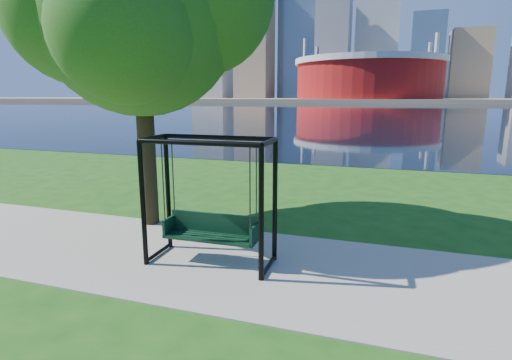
% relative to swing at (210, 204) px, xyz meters
% --- Properties ---
extents(ground, '(900.00, 900.00, 0.00)m').
position_rel_swing_xyz_m(ground, '(0.60, 0.57, -1.26)').
color(ground, '#1E5114').
rests_on(ground, ground).
extents(path, '(120.00, 4.00, 0.03)m').
position_rel_swing_xyz_m(path, '(0.60, 0.07, -1.25)').
color(path, '#9E937F').
rests_on(path, ground).
extents(river, '(900.00, 180.00, 0.02)m').
position_rel_swing_xyz_m(river, '(0.60, 102.57, -1.25)').
color(river, black).
rests_on(river, ground).
extents(far_bank, '(900.00, 228.00, 2.00)m').
position_rel_swing_xyz_m(far_bank, '(0.60, 306.57, -0.26)').
color(far_bank, '#937F60').
rests_on(far_bank, ground).
extents(stadium, '(83.00, 83.00, 32.00)m').
position_rel_swing_xyz_m(stadium, '(-9.40, 235.57, 12.97)').
color(stadium, maroon).
rests_on(stadium, far_bank).
extents(skyline, '(392.00, 66.00, 96.50)m').
position_rel_swing_xyz_m(skyline, '(-3.67, 319.96, 34.63)').
color(skyline, gray).
rests_on(skyline, far_bank).
extents(swing, '(2.57, 1.16, 2.61)m').
position_rel_swing_xyz_m(swing, '(0.00, 0.00, 0.00)').
color(swing, black).
rests_on(swing, ground).
extents(park_tree, '(6.37, 5.75, 7.91)m').
position_rel_swing_xyz_m(park_tree, '(-2.71, 1.91, 4.23)').
color(park_tree, black).
rests_on(park_tree, ground).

